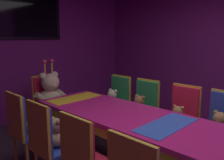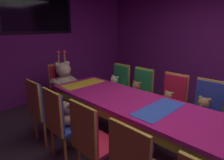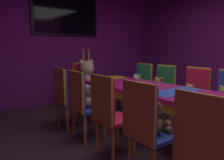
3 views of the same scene
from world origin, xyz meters
name	(u,v)px [view 1 (image 1 of 3)]	position (x,y,z in m)	size (l,w,h in m)	color
wall_back	(21,49)	(0.00, 3.20, 1.40)	(5.20, 0.12, 2.80)	#721E72
banquet_table	(166,133)	(0.00, 0.00, 0.66)	(0.90, 3.62, 0.75)	#C61E72
chair_left_3	(83,157)	(-0.84, 0.31, 0.60)	(0.42, 0.41, 0.98)	red
chair_left_4	(46,138)	(-0.86, 0.90, 0.60)	(0.42, 0.41, 0.98)	#2D47B2
teddy_left_4	(58,134)	(-0.71, 0.90, 0.60)	(0.26, 0.34, 0.32)	tan
chair_left_5	(22,124)	(-0.85, 1.46, 0.60)	(0.42, 0.41, 0.98)	#2D47B2
teddy_left_5	(33,121)	(-0.70, 1.46, 0.59)	(0.25, 0.33, 0.31)	tan
chair_right_2	(224,123)	(0.86, -0.27, 0.60)	(0.42, 0.41, 0.98)	#2D47B2
teddy_right_2	(219,127)	(0.71, -0.27, 0.60)	(0.26, 0.34, 0.32)	#9E7247
chair_right_3	(183,114)	(0.85, 0.26, 0.60)	(0.42, 0.41, 0.98)	red
teddy_right_3	(177,118)	(0.71, 0.26, 0.58)	(0.23, 0.30, 0.28)	#9E7247
chair_right_4	(145,105)	(0.83, 0.89, 0.60)	(0.42, 0.41, 0.98)	#268C4C
teddy_right_4	(139,107)	(0.68, 0.89, 0.59)	(0.26, 0.34, 0.32)	olive
chair_right_5	(118,99)	(0.83, 1.45, 0.60)	(0.42, 0.41, 0.98)	#268C4C
teddy_right_5	(112,100)	(0.69, 1.45, 0.60)	(0.26, 0.34, 0.32)	beige
throne_chair	(46,98)	(0.00, 2.36, 0.60)	(0.41, 0.42, 0.98)	red
king_teddy_bear	(51,93)	(0.00, 2.19, 0.72)	(0.63, 0.49, 0.81)	beige
wall_tv	(20,13)	(0.00, 3.11, 2.05)	(1.63, 0.06, 0.94)	black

